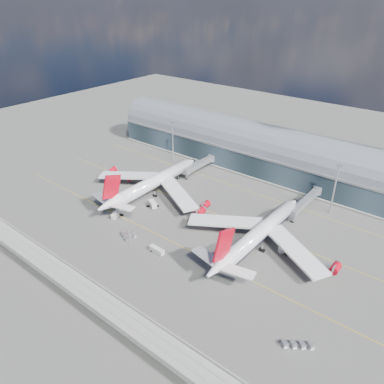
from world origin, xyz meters
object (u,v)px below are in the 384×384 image
Objects in this scene: service_truck_2 at (157,250)px; floodlight_mast_right at (335,188)px; service_truck_4 at (258,232)px; cargo_train_0 at (132,235)px; cargo_train_2 at (298,345)px; airliner_left at (152,183)px; service_truck_5 at (178,171)px; service_truck_0 at (116,214)px; service_truck_3 at (285,249)px; airliner_right at (259,234)px; cargo_train_1 at (127,237)px; floodlight_mast_left at (173,140)px; service_truck_1 at (153,204)px.

floodlight_mast_right is at bearing -28.53° from service_truck_2.
service_truck_4 is 1.10× the size of cargo_train_0.
floodlight_mast_right is 3.62× the size of service_truck_2.
floodlight_mast_right is 2.77× the size of cargo_train_2.
service_truck_5 is at bearing 99.90° from airliner_left.
service_truck_3 is at bearing -3.07° from service_truck_0.
airliner_right reaches higher than cargo_train_1.
floodlight_mast_left reaches higher than cargo_train_2.
service_truck_2 is at bearing -45.63° from airliner_left.
cargo_train_1 is (-0.55, -2.41, 0.04)m from cargo_train_0.
floodlight_mast_left reaches higher than service_truck_2.
service_truck_3 is at bearing -46.66° from cargo_train_0.
airliner_left reaches higher than cargo_train_0.
service_truck_5 is (-82.85, 29.20, 0.27)m from service_truck_3.
floodlight_mast_right is 85.28m from cargo_train_2.
airliner_right reaches higher than service_truck_2.
cargo_train_1 is at bearing -129.31° from service_truck_4.
service_truck_2 is at bearing 118.12° from cargo_train_2.
cargo_train_0 reaches higher than cargo_train_2.
service_truck_0 is 1.17× the size of service_truck_4.
service_truck_5 is at bearing 37.39° from cargo_train_0.
cargo_train_1 is at bearing -115.22° from service_truck_3.
floodlight_mast_left is at bearing 43.09° from cargo_train_0.
service_truck_4 is at bearing -48.17° from service_truck_5.
airliner_right is 10.25× the size of service_truck_0.
airliner_right is at bearing -27.38° from floodlight_mast_left.
service_truck_2 reaches higher than cargo_train_1.
service_truck_2 is 45.39m from service_truck_4.
cargo_train_1 is (39.02, -75.45, -12.69)m from floodlight_mast_left.
floodlight_mast_right is (100.00, 0.00, 0.00)m from floodlight_mast_left.
cargo_train_2 is (101.34, -42.58, -5.43)m from airliner_left.
floodlight_mast_left is 97.06m from airliner_right.
service_truck_2 is 1.24× the size of service_truck_3.
service_truck_1 is 0.87× the size of service_truck_5.
service_truck_4 is at bearing 0.03° from airliner_left.
cargo_train_2 is at bearing -60.97° from service_truck_5.
service_truck_1 is 36.99m from service_truck_2.
floodlight_mast_left reaches higher than service_truck_5.
cargo_train_0 is at bearing -42.11° from service_truck_0.
service_truck_0 is 0.98× the size of service_truck_5.
floodlight_mast_left is 100.00m from floodlight_mast_right.
floodlight_mast_left is at bearing 38.83° from service_truck_2.
service_truck_4 reaches higher than service_truck_3.
airliner_right is (66.36, -5.37, -0.51)m from airliner_left.
service_truck_1 is 0.76× the size of cargo_train_1.
service_truck_0 is at bearing 78.36° from service_truck_2.
service_truck_1 is at bearing 45.94° from service_truck_0.
service_truck_2 is at bearing -106.47° from service_truck_3.
floodlight_mast_left is at bearing 180.00° from floodlight_mast_right.
airliner_left is (19.54, -39.11, -7.32)m from floodlight_mast_left.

